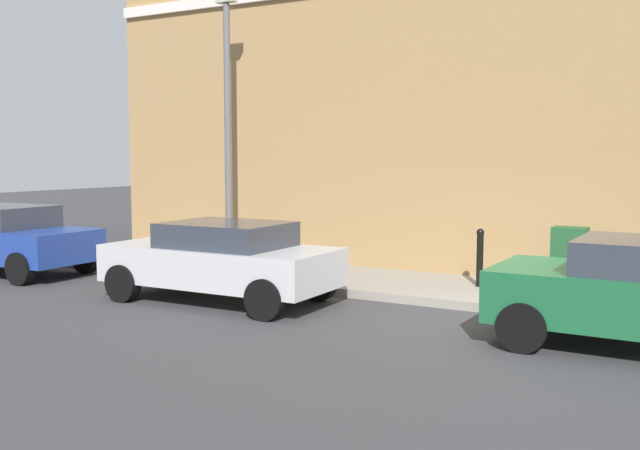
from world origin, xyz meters
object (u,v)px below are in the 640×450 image
Objects in this scene: car_blue at (6,238)px; lamppost at (228,117)px; bollard_near_cabinet at (480,256)px; utility_cabinet at (569,264)px; car_silver at (222,259)px.

lamppost is at bearing -146.36° from car_blue.
car_blue is 3.86× the size of bollard_near_cabinet.
utility_cabinet is 0.20× the size of lamppost.
lamppost reaches higher than car_blue.
car_silver is 4.55m from bollard_near_cabinet.
utility_cabinet is (2.66, -5.17, -0.05)m from car_silver.
utility_cabinet is at bearing -90.93° from lamppost.
car_blue is 9.76m from bollard_near_cabinet.
car_silver is at bearing -145.10° from lamppost.
car_silver reaches higher than utility_cabinet.
car_silver is at bearing 177.68° from car_blue.
bollard_near_cabinet is (2.76, -3.62, -0.02)m from car_silver.
lamppost reaches higher than utility_cabinet.
bollard_near_cabinet is at bearing 86.30° from utility_cabinet.
lamppost is (2.67, -3.83, 2.56)m from car_blue.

